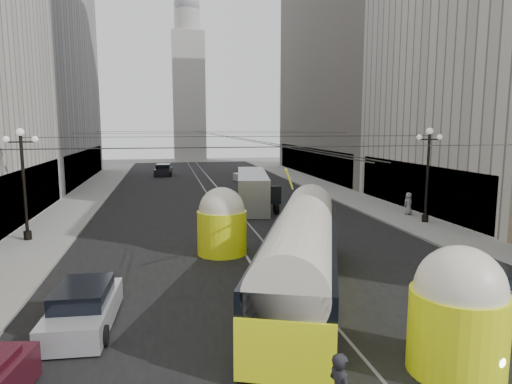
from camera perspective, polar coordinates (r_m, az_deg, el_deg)
name	(u,v)px	position (r m, az deg, el deg)	size (l,w,h in m)	color
road	(217,197)	(42.96, -4.85, -0.66)	(20.00, 85.00, 0.02)	black
sidewalk_left	(89,195)	(46.73, -20.13, -0.32)	(4.00, 72.00, 0.15)	gray
sidewalk_right	(326,188)	(49.08, 8.74, 0.48)	(4.00, 72.00, 0.15)	gray
rail_left	(209,197)	(42.88, -5.84, -0.69)	(0.12, 85.00, 0.04)	gray
rail_right	(225,197)	(43.05, -3.86, -0.63)	(0.12, 85.00, 0.04)	gray
building_left_far	(26,58)	(60.17, -26.83, 14.72)	(12.60, 28.60, 28.60)	#999999
building_right_far	(355,51)	(63.48, 12.31, 16.84)	(12.60, 32.60, 32.60)	#514C47
distant_tower	(188,82)	(90.19, -8.45, 13.47)	(6.00, 6.00, 31.36)	#B2AFA8
lamppost_left_mid	(23,178)	(28.94, -27.06, 1.61)	(1.86, 0.44, 6.37)	black
lamppost_right_mid	(428,169)	(32.76, 20.67, 2.66)	(1.86, 0.44, 6.37)	black
catenary	(219,134)	(41.46, -4.63, 7.19)	(25.00, 72.00, 0.23)	black
streetcar	(302,252)	(18.17, 5.82, -7.43)	(7.37, 15.34, 3.56)	#F1FF16
city_bus	(252,188)	(37.75, -0.48, 0.49)	(4.02, 11.33, 2.81)	#96979A
sedan_silver	(83,308)	(16.64, -20.76, -13.39)	(2.12, 4.65, 1.44)	#ACABB0
sedan_grey	(493,285)	(19.99, 27.53, -10.28)	(1.98, 4.31, 1.33)	#535657
sedan_white_far	(250,177)	(53.59, -0.79, 1.92)	(3.36, 5.40, 1.59)	white
sedan_dark_far	(164,170)	(62.84, -11.49, 2.68)	(2.49, 5.10, 1.56)	black
pedestrian_crossing_b	(322,291)	(16.44, 8.23, -12.17)	(0.90, 0.70, 1.85)	silver
pedestrian_sidewalk_right	(408,204)	(35.44, 18.51, -1.38)	(0.80, 0.49, 1.64)	gray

